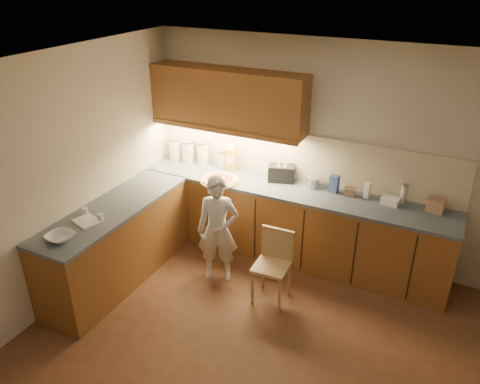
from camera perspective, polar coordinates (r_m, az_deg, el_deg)
The scene contains 24 objects.
room at distance 3.64m, azimuth 2.86°, elevation -0.50°, with size 4.54×4.50×2.62m.
l_counter at distance 5.56m, azimuth -0.92°, elevation -4.53°, with size 3.77×2.62×0.92m.
backsplash at distance 5.64m, azimuth 7.45°, elevation 4.23°, with size 3.75×0.02×0.58m, color beige.
upper_cabinets at distance 5.64m, azimuth -1.52°, elevation 11.28°, with size 1.95×0.36×0.73m.
pizza_on_board at distance 5.65m, azimuth -2.49°, elevation 1.47°, with size 0.47×0.47×0.19m.
child at distance 5.21m, azimuth -2.71°, elevation -4.64°, with size 0.46×0.30×1.27m, color silver.
wooden_chair at distance 5.03m, azimuth 4.16°, elevation -8.29°, with size 0.37×0.37×0.80m.
mixing_bowl at distance 4.80m, azimuth -21.08°, elevation -5.16°, with size 0.26×0.26×0.06m, color silver.
canister_a at distance 6.28m, azimuth -7.95°, elevation 5.20°, with size 0.15×0.15×0.31m.
canister_b at distance 6.20m, azimuth -6.36°, elevation 4.98°, with size 0.17×0.17×0.30m.
canister_c at distance 6.13m, azimuth -4.54°, elevation 4.83°, with size 0.16×0.16×0.30m.
canister_d at distance 6.00m, azimuth -2.08°, elevation 4.13°, with size 0.15×0.15×0.25m.
oil_jug at distance 5.91m, azimuth -1.08°, elevation 4.09°, with size 0.11×0.08×0.34m.
toaster at distance 5.65m, azimuth 5.07°, elevation 2.29°, with size 0.35×0.26×0.20m.
steel_pot at distance 5.56m, azimuth 8.91°, elevation 1.21°, with size 0.16×0.16×0.12m.
blue_box at distance 5.46m, azimuth 11.40°, elevation 0.98°, with size 0.10×0.07×0.21m, color #334B9A.
card_box_a at distance 5.44m, azimuth 13.25°, elevation 0.02°, with size 0.13×0.09×0.09m, color tan.
white_bottle at distance 5.41m, azimuth 15.24°, elevation 0.16°, with size 0.06×0.06×0.18m, color white.
flat_pack at distance 5.38m, azimuth 17.83°, elevation -1.04°, with size 0.19×0.13×0.07m, color white.
tall_jar at distance 5.40m, azimuth 19.33°, elevation -0.18°, with size 0.07×0.07×0.23m.
card_box_b at distance 5.38m, azimuth 22.75°, elevation -1.53°, with size 0.17×0.14×0.14m, color tan.
dough_cloth at distance 5.03m, azimuth -18.19°, elevation -3.43°, with size 0.26×0.21×0.02m, color white.
spice_jar_a at distance 5.16m, azimuth -18.34°, elevation -2.27°, with size 0.06×0.06×0.08m, color silver.
spice_jar_b at distance 5.00m, azimuth -16.66°, elevation -2.98°, with size 0.06×0.06×0.08m, color silver.
Camera 1 is at (1.28, -2.98, 3.32)m, focal length 35.00 mm.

